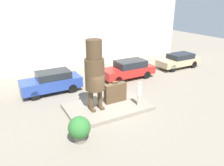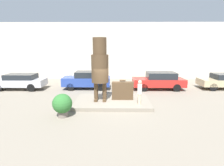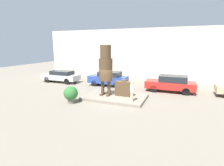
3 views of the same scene
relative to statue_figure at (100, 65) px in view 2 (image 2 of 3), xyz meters
name	(u,v)px [view 2 (image 2 of 3)]	position (x,y,z in m)	size (l,w,h in m)	color
ground_plane	(112,103)	(0.83, 0.04, -2.74)	(60.00, 60.00, 0.00)	gray
pedestal	(112,102)	(0.83, 0.04, -2.63)	(5.18, 3.30, 0.23)	gray
building_backdrop	(113,51)	(0.83, 9.62, 0.58)	(28.00, 0.60, 6.65)	beige
statue_figure	(100,65)	(0.00, 0.00, 0.00)	(1.16, 1.16, 4.29)	#4C3823
giant_suitcase	(122,91)	(1.55, 0.27, -1.87)	(1.51, 0.39, 1.44)	#4C3823
tourist	(140,92)	(2.59, -0.94, -1.61)	(0.28, 0.28, 1.63)	beige
parked_car_silver	(19,81)	(-7.80, 3.97, -1.95)	(4.75, 1.72, 1.45)	#B7B7BC
parked_car_blue	(87,80)	(-1.57, 4.32, -1.88)	(4.37, 1.72, 1.64)	#284293
parked_car_red	(159,80)	(5.12, 4.16, -1.89)	(4.69, 1.80, 1.61)	#B2231E
planter_pot	(62,104)	(-1.96, -2.38, -1.99)	(1.11, 1.11, 1.35)	#70665B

